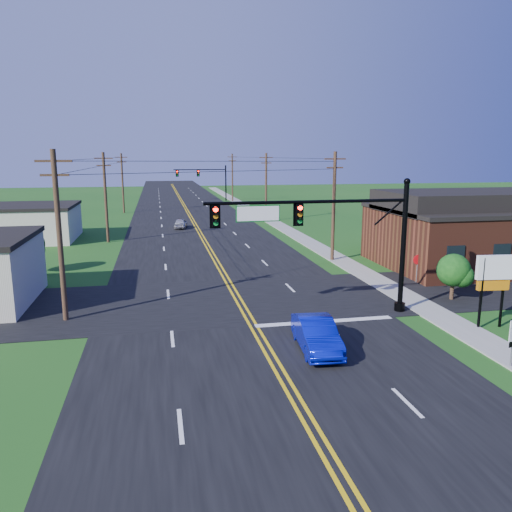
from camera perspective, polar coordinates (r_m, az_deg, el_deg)
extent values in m
plane|color=#1A4E16|center=(19.61, 3.24, -14.86)|extent=(260.00, 260.00, 0.00)
cube|color=black|center=(67.71, -7.37, 3.99)|extent=(16.00, 220.00, 0.04)
cube|color=black|center=(30.60, -2.38, -5.02)|extent=(70.00, 10.00, 0.04)
cube|color=gray|center=(59.57, 3.45, 3.07)|extent=(2.00, 160.00, 0.08)
cylinder|color=black|center=(28.76, 16.46, 0.79)|extent=(0.28, 0.28, 7.20)
cylinder|color=black|center=(29.54, 16.09, -5.61)|extent=(0.60, 0.60, 0.50)
sphere|color=black|center=(28.34, 16.88, 8.16)|extent=(0.36, 0.36, 0.36)
cylinder|color=black|center=(26.29, 6.04, 6.18)|extent=(11.00, 0.18, 0.18)
cube|color=#045614|center=(25.68, 0.23, 4.88)|extent=(2.30, 0.06, 0.85)
cylinder|color=black|center=(98.04, -3.47, 8.44)|extent=(0.28, 0.28, 7.20)
cylinder|color=black|center=(98.27, -3.45, 6.49)|extent=(0.60, 0.60, 0.50)
sphere|color=black|center=(97.92, -3.50, 10.60)|extent=(0.36, 0.36, 0.36)
cylinder|color=black|center=(97.39, -6.45, 9.78)|extent=(10.00, 0.18, 0.18)
cube|color=#045614|center=(97.19, -8.34, 9.40)|extent=(2.30, 0.06, 0.85)
cube|color=#592819|center=(43.20, 23.46, 1.85)|extent=(14.00, 11.00, 4.40)
cube|color=black|center=(42.91, 23.70, 4.95)|extent=(14.20, 11.20, 0.30)
cube|color=beige|center=(57.32, -25.86, 3.29)|extent=(12.00, 9.00, 3.40)
cube|color=black|center=(57.12, -26.02, 5.12)|extent=(12.20, 9.20, 0.30)
cylinder|color=#3A2C1A|center=(27.79, -21.53, 1.98)|extent=(0.28, 0.28, 9.00)
cube|color=#3A2C1A|center=(27.47, -22.13, 10.02)|extent=(1.80, 0.12, 0.12)
cube|color=#3A2C1A|center=(27.49, -22.02, 8.57)|extent=(1.40, 0.12, 0.12)
cylinder|color=#3A2C1A|center=(52.42, -16.80, 6.37)|extent=(0.28, 0.28, 9.00)
cube|color=#3A2C1A|center=(52.25, -17.05, 10.63)|extent=(1.80, 0.12, 0.12)
cube|color=#3A2C1A|center=(52.26, -17.01, 9.87)|extent=(1.40, 0.12, 0.12)
cylinder|color=#3A2C1A|center=(79.28, -15.00, 8.02)|extent=(0.28, 0.28, 9.00)
cube|color=#3A2C1A|center=(79.17, -15.15, 10.84)|extent=(1.80, 0.12, 0.12)
cube|color=#3A2C1A|center=(79.17, -15.12, 10.33)|extent=(1.40, 0.12, 0.12)
cylinder|color=#3A2C1A|center=(41.74, 8.86, 5.55)|extent=(0.28, 0.28, 9.00)
cube|color=#3A2C1A|center=(41.53, 9.03, 10.91)|extent=(1.80, 0.12, 0.12)
cube|color=#3A2C1A|center=(41.55, 9.00, 9.94)|extent=(1.40, 0.12, 0.12)
cylinder|color=#3A2C1A|center=(66.68, 1.16, 7.83)|extent=(0.28, 0.28, 9.00)
cube|color=#3A2C1A|center=(66.55, 1.18, 11.19)|extent=(1.80, 0.12, 0.12)
cube|color=#3A2C1A|center=(66.56, 1.17, 10.58)|extent=(1.40, 0.12, 0.12)
cylinder|color=#3A2C1A|center=(96.16, -2.72, 8.92)|extent=(0.28, 0.28, 9.00)
cube|color=#3A2C1A|center=(96.07, -2.74, 11.25)|extent=(1.80, 0.12, 0.12)
cube|color=#3A2C1A|center=(96.08, -2.73, 10.83)|extent=(1.40, 0.12, 0.12)
cylinder|color=#3A2C1A|center=(48.26, 14.04, 1.84)|extent=(0.24, 0.24, 1.85)
sphere|color=#0F4111|center=(48.01, 14.14, 3.81)|extent=(3.00, 3.00, 3.00)
cylinder|color=#3A2C1A|center=(32.74, 21.50, -3.56)|extent=(0.24, 0.24, 1.32)
sphere|color=#0F4111|center=(32.47, 21.65, -1.51)|extent=(2.00, 2.00, 2.00)
cylinder|color=#3A2C1A|center=(40.92, -24.46, -0.75)|extent=(0.24, 0.24, 1.54)
sphere|color=#0F4111|center=(40.68, -24.62, 1.17)|extent=(2.40, 2.40, 2.40)
imported|color=#0711AC|center=(22.89, 6.92, -8.98)|extent=(1.87, 4.52, 1.46)
imported|color=#B7B7BC|center=(61.06, -8.61, 3.68)|extent=(1.85, 3.58, 1.16)
cylinder|color=slate|center=(36.23, 17.92, -1.49)|extent=(0.06, 0.06, 1.86)
cylinder|color=red|center=(36.06, 18.01, -0.40)|extent=(0.71, 0.05, 0.71)
cylinder|color=black|center=(27.65, 24.34, -3.93)|extent=(0.16, 0.16, 3.68)
cylinder|color=black|center=(28.37, 26.37, -3.73)|extent=(0.16, 0.16, 3.68)
cube|color=white|center=(27.71, 25.60, -1.18)|extent=(1.86, 0.44, 1.23)
cube|color=#CC720C|center=(27.91, 25.44, -3.02)|extent=(1.65, 0.39, 0.51)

